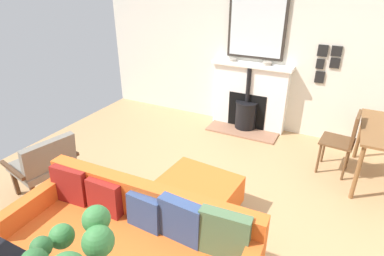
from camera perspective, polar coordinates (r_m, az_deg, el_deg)
The scene contains 11 objects.
ground_plane at distance 3.63m, azimuth -0.84°, elevation -15.68°, with size 5.35×5.86×0.01m, color tan.
wall_left at distance 5.34m, azimuth 12.87°, elevation 13.54°, with size 0.12×5.86×2.62m, color silver.
fireplace at distance 5.42m, azimuth 10.15°, elevation 4.89°, with size 0.59×1.31×1.12m.
mirror_over_mantel at distance 5.22m, azimuth 11.61°, elevation 17.71°, with size 0.04×0.91×1.03m.
mantel_bowl_near at distance 5.33m, azimuth 7.40°, elevation 12.13°, with size 0.13×0.13×0.04m.
mantel_bowl_far at distance 5.18m, azimuth 13.41°, elevation 11.30°, with size 0.14×0.14×0.06m.
sofa at distance 2.87m, azimuth -10.87°, elevation -20.30°, with size 0.92×2.11×0.83m.
ottoman at distance 3.54m, azimuth 1.21°, elevation -11.56°, with size 0.71×0.86×0.41m.
armchair_accent at distance 4.03m, azimuth -25.03°, elevation -5.61°, with size 0.78×0.71×0.80m.
dining_chair_near_fireplace at distance 4.49m, azimuth 25.92°, elevation -1.66°, with size 0.44×0.44×0.88m.
photo_gallery_row at distance 5.13m, azimuth 23.12°, elevation 11.01°, with size 0.02×0.33×0.57m.
Camera 1 is at (2.39, 1.27, 2.42)m, focal length 29.56 mm.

